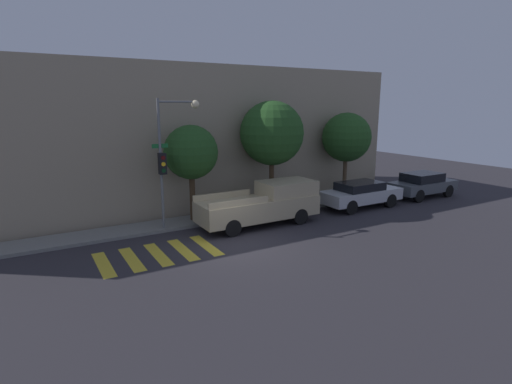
{
  "coord_description": "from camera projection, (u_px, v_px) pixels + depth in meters",
  "views": [
    {
      "loc": [
        -7.03,
        -13.28,
        5.5
      ],
      "look_at": [
        1.95,
        2.1,
        1.6
      ],
      "focal_mm": 28.0,
      "sensor_mm": 36.0,
      "label": 1
    }
  ],
  "objects": [
    {
      "name": "pickup_truck",
      "position": [
        264.0,
        204.0,
        18.58
      ],
      "size": [
        5.74,
        1.94,
        1.96
      ],
      "color": "tan",
      "rests_on": "ground"
    },
    {
      "name": "sedan_near_corner",
      "position": [
        361.0,
        194.0,
        21.64
      ],
      "size": [
        4.65,
        1.79,
        1.43
      ],
      "color": "#B7BABF",
      "rests_on": "ground"
    },
    {
      "name": "traffic_light_pole",
      "position": [
        169.0,
        149.0,
        17.11
      ],
      "size": [
        2.19,
        0.56,
        5.77
      ],
      "color": "slate",
      "rests_on": "ground"
    },
    {
      "name": "tree_far_end",
      "position": [
        347.0,
        138.0,
        22.97
      ],
      "size": [
        2.82,
        2.82,
        5.08
      ],
      "color": "brown",
      "rests_on": "ground"
    },
    {
      "name": "building_row",
      "position": [
        169.0,
        137.0,
        22.05
      ],
      "size": [
        26.0,
        6.0,
        7.49
      ],
      "primitive_type": "cube",
      "color": "gray",
      "rests_on": "ground"
    },
    {
      "name": "sidewalk",
      "position": [
        201.0,
        220.0,
        19.25
      ],
      "size": [
        26.0,
        1.72,
        0.14
      ],
      "primitive_type": "cube",
      "color": "slate",
      "rests_on": "ground"
    },
    {
      "name": "tree_midblock",
      "position": [
        272.0,
        133.0,
        20.37
      ],
      "size": [
        3.29,
        3.29,
        5.72
      ],
      "color": "#4C3823",
      "rests_on": "ground"
    },
    {
      "name": "tree_near_corner",
      "position": [
        191.0,
        153.0,
        18.35
      ],
      "size": [
        2.51,
        2.51,
        4.62
      ],
      "color": "#42301E",
      "rests_on": "ground"
    },
    {
      "name": "crosswalk",
      "position": [
        158.0,
        254.0,
        15.0
      ],
      "size": [
        4.35,
        2.6,
        0.0
      ],
      "color": "gold",
      "rests_on": "ground"
    },
    {
      "name": "ground_plane",
      "position": [
        240.0,
        246.0,
        15.84
      ],
      "size": [
        60.0,
        60.0,
        0.0
      ],
      "primitive_type": "plane",
      "color": "#2D2B30"
    },
    {
      "name": "sedan_middle",
      "position": [
        422.0,
        184.0,
        24.15
      ],
      "size": [
        4.34,
        1.84,
        1.49
      ],
      "color": "#4C5156",
      "rests_on": "ground"
    }
  ]
}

